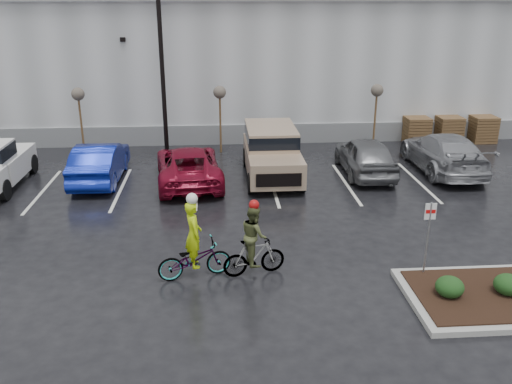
{
  "coord_description": "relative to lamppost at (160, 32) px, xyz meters",
  "views": [
    {
      "loc": [
        -1.65,
        -12.39,
        7.25
      ],
      "look_at": [
        -0.47,
        3.74,
        1.3
      ],
      "focal_mm": 38.0,
      "sensor_mm": 36.0,
      "label": 1
    }
  ],
  "objects": [
    {
      "name": "ground",
      "position": [
        4.0,
        -12.0,
        -5.69
      ],
      "size": [
        120.0,
        120.0,
        0.0
      ],
      "primitive_type": "plane",
      "color": "black",
      "rests_on": "ground"
    },
    {
      "name": "warehouse",
      "position": [
        4.0,
        9.99,
        -2.04
      ],
      "size": [
        60.5,
        15.5,
        7.2
      ],
      "color": "#A7AAAC",
      "rests_on": "ground"
    },
    {
      "name": "wooded_ridge",
      "position": [
        4.0,
        33.0,
        -2.69
      ],
      "size": [
        80.0,
        25.0,
        6.0
      ],
      "primitive_type": "cube",
      "color": "#2A431C",
      "rests_on": "ground"
    },
    {
      "name": "lamppost",
      "position": [
        0.0,
        0.0,
        0.0
      ],
      "size": [
        0.5,
        1.0,
        9.22
      ],
      "color": "black",
      "rests_on": "ground"
    },
    {
      "name": "sapling_west",
      "position": [
        -4.0,
        1.0,
        -2.96
      ],
      "size": [
        0.6,
        0.6,
        3.2
      ],
      "color": "#4D321F",
      "rests_on": "ground"
    },
    {
      "name": "sapling_mid",
      "position": [
        2.5,
        1.0,
        -2.96
      ],
      "size": [
        0.6,
        0.6,
        3.2
      ],
      "color": "#4D321F",
      "rests_on": "ground"
    },
    {
      "name": "sapling_east",
      "position": [
        10.0,
        1.0,
        -2.96
      ],
      "size": [
        0.6,
        0.6,
        3.2
      ],
      "color": "#4D321F",
      "rests_on": "ground"
    },
    {
      "name": "pallet_stack_a",
      "position": [
        12.5,
        2.0,
        -5.01
      ],
      "size": [
        1.2,
        1.2,
        1.35
      ],
      "primitive_type": "cube",
      "color": "#4D321F",
      "rests_on": "ground"
    },
    {
      "name": "pallet_stack_b",
      "position": [
        14.2,
        2.0,
        -5.01
      ],
      "size": [
        1.2,
        1.2,
        1.35
      ],
      "primitive_type": "cube",
      "color": "#4D321F",
      "rests_on": "ground"
    },
    {
      "name": "pallet_stack_c",
      "position": [
        16.0,
        2.0,
        -5.01
      ],
      "size": [
        1.2,
        1.2,
        1.35
      ],
      "primitive_type": "cube",
      "color": "#4D321F",
      "rests_on": "ground"
    },
    {
      "name": "shrub_a",
      "position": [
        8.0,
        -13.0,
        -5.27
      ],
      "size": [
        0.7,
        0.7,
        0.52
      ],
      "primitive_type": "ellipsoid",
      "color": "#133615",
      "rests_on": "curb_island"
    },
    {
      "name": "shrub_b",
      "position": [
        9.5,
        -13.0,
        -5.27
      ],
      "size": [
        0.7,
        0.7,
        0.52
      ],
      "primitive_type": "ellipsoid",
      "color": "#133615",
      "rests_on": "curb_island"
    },
    {
      "name": "fire_lane_sign",
      "position": [
        7.8,
        -11.8,
        -4.28
      ],
      "size": [
        0.3,
        0.05,
        2.2
      ],
      "color": "gray",
      "rests_on": "ground"
    },
    {
      "name": "car_blue",
      "position": [
        -2.47,
        -2.86,
        -4.9
      ],
      "size": [
        1.7,
        4.81,
        1.58
      ],
      "primitive_type": "imported",
      "rotation": [
        0.0,
        0.0,
        3.14
      ],
      "color": "navy",
      "rests_on": "ground"
    },
    {
      "name": "car_red",
      "position": [
        1.15,
        -3.39,
        -4.95
      ],
      "size": [
        2.98,
        5.53,
        1.47
      ],
      "primitive_type": "imported",
      "rotation": [
        0.0,
        0.0,
        3.24
      ],
      "color": "maroon",
      "rests_on": "ground"
    },
    {
      "name": "suv_tan",
      "position": [
        4.57,
        -3.04,
        -4.66
      ],
      "size": [
        2.2,
        5.1,
        2.06
      ],
      "primitive_type": null,
      "color": "#9E856B",
      "rests_on": "ground"
    },
    {
      "name": "car_grey",
      "position": [
        8.57,
        -2.78,
        -4.88
      ],
      "size": [
        1.94,
        4.72,
        1.6
      ],
      "primitive_type": "imported",
      "rotation": [
        0.0,
        0.0,
        3.13
      ],
      "color": "slate",
      "rests_on": "ground"
    },
    {
      "name": "car_far_silver",
      "position": [
        12.02,
        -2.6,
        -4.86
      ],
      "size": [
        2.33,
        5.67,
        1.64
      ],
      "primitive_type": "imported",
      "rotation": [
        0.0,
        0.0,
        3.14
      ],
      "color": "#9A9CA1",
      "rests_on": "ground"
    },
    {
      "name": "cyclist_hivis",
      "position": [
        1.65,
        -11.27,
        -4.94
      ],
      "size": [
        2.11,
        1.17,
        2.42
      ],
      "rotation": [
        0.0,
        0.0,
        1.82
      ],
      "color": "#3F3F44",
      "rests_on": "ground"
    },
    {
      "name": "cyclist_olive",
      "position": [
        3.26,
        -11.24,
        -4.88
      ],
      "size": [
        1.75,
        0.88,
        2.18
      ],
      "rotation": [
        0.0,
        0.0,
        1.8
      ],
      "color": "#3F3F44",
      "rests_on": "ground"
    }
  ]
}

